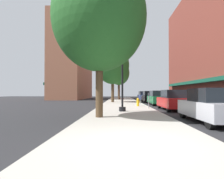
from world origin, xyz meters
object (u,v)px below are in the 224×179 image
Objects in this scene: fire_hydrant at (138,102)px; tree_near at (113,65)px; car_silver at (211,106)px; parking_meter_far at (140,97)px; tree_mid at (119,73)px; car_red at (173,100)px; parking_meter_near at (149,99)px; car_green at (158,98)px; tree_far at (99,18)px; lamppost at (122,68)px; car_blue at (143,96)px; car_black at (149,97)px.

tree_near is (-2.74, 7.42, 4.69)m from fire_hydrant.
tree_near reaches higher than car_silver.
tree_mid is (-2.56, 12.75, 4.13)m from parking_meter_far.
car_red is at bearing -62.38° from tree_near.
car_green is (1.95, 5.94, -0.14)m from parking_meter_near.
tree_far reaches higher than fire_hydrant.
lamppost is 0.76× the size of tree_near.
parking_meter_far is 6.77m from car_red.
parking_meter_near is 8.00m from tree_far.
parking_meter_far is 0.17× the size of tree_near.
tree_far is 1.94× the size of car_blue.
lamppost is 15.40m from car_black.
car_blue is at bearing 90.68° from car_red.
car_black is (1.95, 12.30, -0.14)m from parking_meter_near.
tree_near is at bearing 95.30° from lamppost.
lamppost is at bearing -84.70° from tree_near.
car_silver is (2.59, -9.11, 0.29)m from fire_hydrant.
tree_mid reaches higher than lamppost.
parking_meter_far is at bearing 107.44° from car_red.
car_black is (0.00, 6.35, 0.00)m from car_green.
parking_meter_near is at bearing 176.98° from car_red.
car_black is at bearing 22.68° from tree_near.
car_green reaches higher than parking_meter_far.
car_silver is at bearing -90.79° from car_blue.
tree_far is at bearing -112.20° from lamppost.
tree_far reaches higher than lamppost.
tree_mid reaches higher than car_black.
car_silver is 1.00× the size of car_blue.
parking_meter_near is 0.16× the size of tree_far.
lamppost is 4.15m from tree_far.
tree_mid is (-1.91, 16.46, 4.56)m from fire_hydrant.
car_blue is at bearing 77.29° from tree_far.
tree_mid reaches higher than car_green.
tree_mid reaches higher than car_red.
parking_meter_near is 0.30× the size of car_red.
parking_meter_near is at bearing -99.92° from car_black.
lamppost is 21.68m from car_blue.
parking_meter_far is 6.26m from car_black.
car_silver is (5.48, -0.95, -4.72)m from tree_far.
fire_hydrant is 3.80m from car_red.
fire_hydrant is 0.18× the size of car_black.
car_black is at bearing 91.34° from car_silver.
parking_meter_near is 12.45m from car_black.
car_silver reaches higher than parking_meter_near.
tree_far is at bearing -108.02° from car_black.
parking_meter_near is (2.23, 2.33, -2.25)m from lamppost.
car_silver reaches higher than parking_meter_far.
car_blue reaches higher than parking_meter_far.
car_black is at bearing -56.49° from tree_mid.
lamppost is at bearing -104.42° from parking_meter_far.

